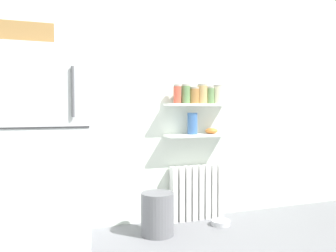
{
  "coord_description": "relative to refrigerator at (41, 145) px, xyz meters",
  "views": [
    {
      "loc": [
        -1.29,
        -1.59,
        1.22
      ],
      "look_at": [
        -0.12,
        1.6,
        1.05
      ],
      "focal_mm": 37.89,
      "sensor_mm": 36.0,
      "label": 1
    }
  ],
  "objects": [
    {
      "name": "storage_jar_2",
      "position": [
        1.56,
        0.24,
        0.46
      ],
      "size": [
        0.11,
        0.11,
        0.18
      ],
      "color": "olive",
      "rests_on": "wall_shelf_upper"
    },
    {
      "name": "storage_jar_5",
      "position": [
        1.85,
        0.24,
        0.47
      ],
      "size": [
        0.12,
        0.12,
        0.2
      ],
      "color": "beige",
      "rests_on": "wall_shelf_upper"
    },
    {
      "name": "shelf_bowl",
      "position": [
        1.77,
        0.24,
        0.07
      ],
      "size": [
        0.14,
        0.14,
        0.06
      ],
      "primitive_type": "ellipsoid",
      "color": "orange",
      "rests_on": "wall_shelf_lower"
    },
    {
      "name": "wall_shelf_upper",
      "position": [
        1.61,
        0.24,
        0.36
      ],
      "size": [
        0.72,
        0.22,
        0.02
      ],
      "primitive_type": "cube",
      "color": "white"
    },
    {
      "name": "trash_bin",
      "position": [
        1.05,
        -0.05,
        -0.7
      ],
      "size": [
        0.32,
        0.32,
        0.41
      ],
      "primitive_type": "cylinder",
      "color": "slate",
      "rests_on": "ground_plane"
    },
    {
      "name": "storage_jar_4",
      "position": [
        1.75,
        0.24,
        0.46
      ],
      "size": [
        0.09,
        0.09,
        0.19
      ],
      "color": "#5B7F4C",
      "rests_on": "wall_shelf_upper"
    },
    {
      "name": "back_wall",
      "position": [
        1.28,
        0.4,
        0.4
      ],
      "size": [
        7.04,
        0.1,
        2.6
      ],
      "primitive_type": "cube",
      "color": "silver",
      "rests_on": "ground_plane"
    },
    {
      "name": "vase",
      "position": [
        1.54,
        0.24,
        0.15
      ],
      "size": [
        0.11,
        0.11,
        0.23
      ],
      "primitive_type": "cylinder",
      "color": "#38609E",
      "rests_on": "wall_shelf_lower"
    },
    {
      "name": "refrigerator",
      "position": [
        0.0,
        0.0,
        0.0
      ],
      "size": [
        0.74,
        0.72,
        1.9
      ],
      "color": "#B7BABF",
      "rests_on": "ground_plane"
    },
    {
      "name": "pet_food_bowl",
      "position": [
        1.76,
        -0.01,
        -0.88
      ],
      "size": [
        0.2,
        0.2,
        0.05
      ],
      "primitive_type": "cylinder",
      "color": "#B7B7BC",
      "rests_on": "ground_plane"
    },
    {
      "name": "radiator",
      "position": [
        1.61,
        0.27,
        -0.61
      ],
      "size": [
        0.6,
        0.12,
        0.59
      ],
      "color": "white",
      "rests_on": "ground_plane"
    },
    {
      "name": "storage_jar_3",
      "position": [
        1.65,
        0.24,
        0.47
      ],
      "size": [
        0.11,
        0.11,
        0.21
      ],
      "color": "tan",
      "rests_on": "wall_shelf_upper"
    },
    {
      "name": "storage_jar_1",
      "position": [
        1.46,
        0.24,
        0.47
      ],
      "size": [
        0.1,
        0.1,
        0.21
      ],
      "color": "#5B7F4C",
      "rests_on": "wall_shelf_upper"
    },
    {
      "name": "wall_shelf_lower",
      "position": [
        1.61,
        0.24,
        0.03
      ],
      "size": [
        0.72,
        0.22,
        0.02
      ],
      "primitive_type": "cube",
      "color": "white"
    },
    {
      "name": "storage_jar_0",
      "position": [
        1.36,
        0.24,
        0.47
      ],
      "size": [
        0.08,
        0.08,
        0.2
      ],
      "color": "#C64C38",
      "rests_on": "wall_shelf_upper"
    }
  ]
}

